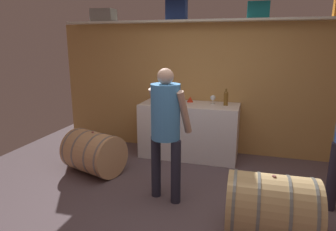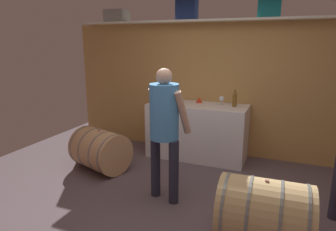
# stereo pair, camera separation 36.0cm
# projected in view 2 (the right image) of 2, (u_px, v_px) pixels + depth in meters

# --- Properties ---
(ground_plane) EXTENTS (6.70, 7.53, 0.02)m
(ground_plane) POSITION_uv_depth(u_px,v_px,m) (192.00, 194.00, 3.83)
(ground_plane) COLOR #5B4C51
(back_wall_panel) EXTENTS (5.50, 0.10, 2.18)m
(back_wall_panel) POSITION_uv_depth(u_px,v_px,m) (223.00, 90.00, 5.03)
(back_wall_panel) COLOR tan
(back_wall_panel) RESTS_ON ground
(high_shelf_board) EXTENTS (5.06, 0.40, 0.03)m
(high_shelf_board) POSITION_uv_depth(u_px,v_px,m) (224.00, 20.00, 4.63)
(high_shelf_board) COLOR white
(high_shelf_board) RESTS_ON back_wall_panel
(toolcase_grey) EXTENTS (0.40, 0.32, 0.21)m
(toolcase_grey) POSITION_uv_depth(u_px,v_px,m) (117.00, 16.00, 5.30)
(toolcase_grey) COLOR gray
(toolcase_grey) RESTS_ON high_shelf_board
(toolcase_navy) EXTENTS (0.33, 0.25, 0.33)m
(toolcase_navy) POSITION_uv_depth(u_px,v_px,m) (187.00, 9.00, 4.81)
(toolcase_navy) COLOR navy
(toolcase_navy) RESTS_ON high_shelf_board
(toolcase_teal) EXTENTS (0.33, 0.23, 0.24)m
(toolcase_teal) POSITION_uv_depth(u_px,v_px,m) (269.00, 9.00, 4.35)
(toolcase_teal) COLOR #13747B
(toolcase_teal) RESTS_ON high_shelf_board
(work_cabinet) EXTENTS (1.59, 0.66, 0.89)m
(work_cabinet) POSITION_uv_depth(u_px,v_px,m) (197.00, 131.00, 4.94)
(work_cabinet) COLOR white
(work_cabinet) RESTS_ON ground
(wine_bottle_dark) EXTENTS (0.07, 0.07, 0.33)m
(wine_bottle_dark) POSITION_uv_depth(u_px,v_px,m) (162.00, 96.00, 4.79)
(wine_bottle_dark) COLOR black
(wine_bottle_dark) RESTS_ON work_cabinet
(wine_bottle_amber) EXTENTS (0.07, 0.07, 0.26)m
(wine_bottle_amber) POSITION_uv_depth(u_px,v_px,m) (235.00, 99.00, 4.64)
(wine_bottle_amber) COLOR brown
(wine_bottle_amber) RESTS_ON work_cabinet
(wine_glass) EXTENTS (0.09, 0.09, 0.14)m
(wine_glass) POSITION_uv_depth(u_px,v_px,m) (222.00, 99.00, 4.79)
(wine_glass) COLOR white
(wine_glass) RESTS_ON work_cabinet
(red_funnel) EXTENTS (0.11, 0.11, 0.09)m
(red_funnel) POSITION_uv_depth(u_px,v_px,m) (199.00, 100.00, 4.98)
(red_funnel) COLOR red
(red_funnel) RESTS_ON work_cabinet
(wine_barrel_near) EXTENTS (0.85, 0.67, 0.66)m
(wine_barrel_near) POSITION_uv_depth(u_px,v_px,m) (264.00, 213.00, 2.79)
(wine_barrel_near) COLOR tan
(wine_barrel_near) RESTS_ON ground
(wine_barrel_far) EXTENTS (0.94, 0.82, 0.62)m
(wine_barrel_far) POSITION_uv_depth(u_px,v_px,m) (100.00, 150.00, 4.47)
(wine_barrel_far) COLOR tan
(wine_barrel_far) RESTS_ON ground
(winemaker_pouring) EXTENTS (0.53, 0.46, 1.59)m
(winemaker_pouring) POSITION_uv_depth(u_px,v_px,m) (165.00, 122.00, 3.47)
(winemaker_pouring) COLOR #262737
(winemaker_pouring) RESTS_ON ground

